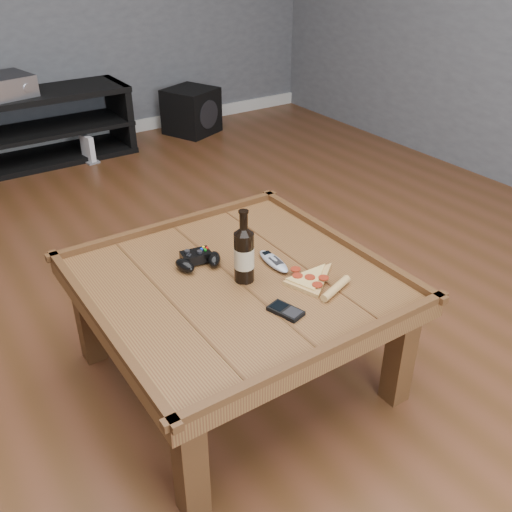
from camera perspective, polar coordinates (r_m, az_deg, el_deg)
ground at (r=2.27m, az=-1.86°, el=-11.88°), size 6.00×6.00×0.00m
baseboard at (r=4.74m, az=-21.84°, el=10.14°), size 5.00×0.02×0.10m
coffee_table at (r=2.03m, az=-2.05°, el=-3.69°), size 1.03×1.03×0.48m
media_console at (r=4.46m, az=-21.54°, el=11.67°), size 1.40×0.45×0.50m
beer_bottle at (r=1.93m, az=-1.21°, el=0.29°), size 0.07×0.07×0.27m
game_controller at (r=2.07m, az=-5.82°, el=-0.36°), size 0.19×0.14×0.05m
pizza_slice at (r=1.97m, az=5.77°, el=-2.51°), size 0.25×0.32×0.03m
smartphone at (r=1.83m, az=2.99°, el=-5.49°), size 0.09×0.13×0.02m
remote_control at (r=2.07m, az=1.77°, el=-0.53°), size 0.07×0.18×0.03m
subwoofer at (r=4.87m, az=-6.47°, el=14.21°), size 0.47×0.47×0.36m
game_console at (r=4.40m, az=-16.44°, el=10.13°), size 0.11×0.17×0.20m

